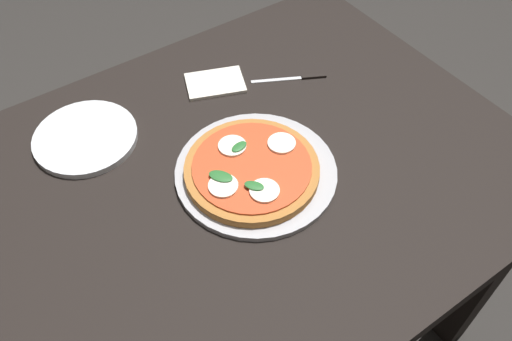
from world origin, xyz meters
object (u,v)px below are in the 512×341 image
Objects in this scene: pizza at (252,169)px; serving_tray at (256,172)px; knife at (299,78)px; napkin at (215,83)px; plate_white at (85,138)px; dining_table at (239,205)px.

serving_tray is at bearing 5.96° from pizza.
knife is (0.24, 0.18, -0.00)m from serving_tray.
pizza is 2.01× the size of napkin.
serving_tray is 1.48× the size of plate_white.
dining_table is 0.35m from plate_white.
pizza is at bearing -144.47° from knife.
napkin is (0.07, 0.27, -0.00)m from serving_tray.
pizza is at bearing -174.04° from serving_tray.
napkin reaches higher than knife.
dining_table is 4.41× the size of pizza.
pizza is (-0.01, -0.00, 0.02)m from serving_tray.
pizza is at bearing -50.55° from plate_white.
napkin is 0.81× the size of knife.
dining_table is at bearing 136.26° from serving_tray.
plate_white reaches higher than knife.
pizza is 1.22× the size of plate_white.
plate_white is 1.64× the size of napkin.
napkin reaches higher than dining_table.
serving_tray reaches higher than knife.
dining_table is 0.33m from knife.
plate_white is at bearing 130.29° from dining_table.
plate_white reaches higher than serving_tray.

